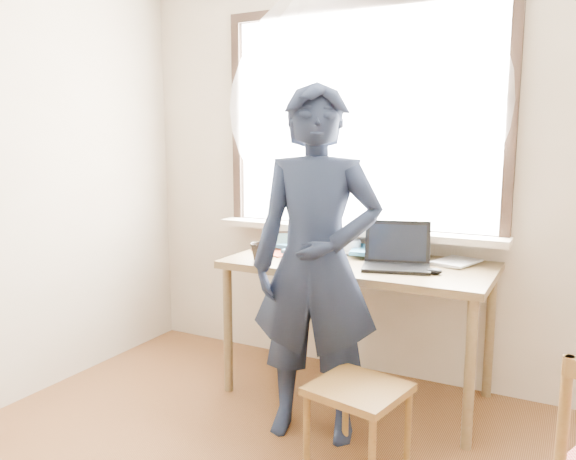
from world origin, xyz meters
The scene contains 12 objects.
room_shell centered at (-0.02, 0.20, 1.64)m, with size 3.52×4.02×2.61m.
desk centered at (-0.06, 1.63, 0.72)m, with size 1.49×0.74×0.80m.
laptop centered at (0.17, 1.60, 0.86)m, with size 0.42×0.37×0.24m.
mug_white centered at (-0.17, 1.82, 0.84)m, with size 0.11×0.11×0.09m, color white.
mug_dark centered at (-0.58, 1.40, 0.85)m, with size 0.11×0.11×0.10m, color black.
mouse centered at (0.40, 1.53, 0.81)m, with size 0.08×0.06×0.03m, color black.
desk_clutter centered at (-0.30, 1.79, 0.82)m, with size 0.87×0.57×0.04m.
book_a centered at (-0.50, 1.84, 0.81)m, with size 0.19×0.25×0.02m, color white.
book_b centered at (0.35, 1.86, 0.81)m, with size 0.20×0.27×0.02m, color white.
picture_frame centered at (-0.62, 1.73, 0.85)m, with size 0.13×0.08×0.11m.
work_chair centered at (0.22, 0.90, 0.34)m, with size 0.46×0.44×0.40m.
person centered at (-0.09, 1.12, 0.88)m, with size 0.64×0.42×1.76m, color #151C30.
Camera 1 is at (1.04, -1.34, 1.49)m, focal length 35.00 mm.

